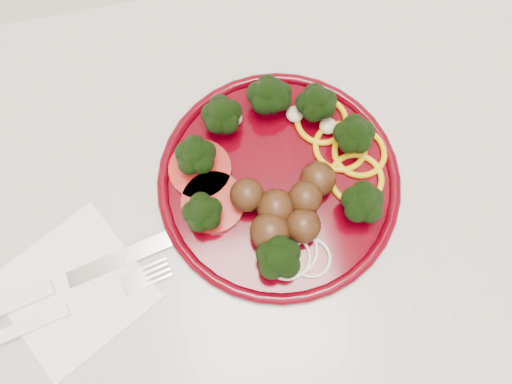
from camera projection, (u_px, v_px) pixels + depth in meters
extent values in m
cube|color=silver|center=(314.00, 245.00, 1.05)|extent=(2.40, 0.60, 0.87)
cube|color=#AFACA6|center=(354.00, 173.00, 0.62)|extent=(2.40, 0.60, 0.03)
cylinder|color=#430009|center=(279.00, 183.00, 0.60)|extent=(0.29, 0.29, 0.01)
torus|color=#430009|center=(279.00, 181.00, 0.59)|extent=(0.29, 0.29, 0.01)
sphere|color=#3F220F|center=(303.00, 225.00, 0.55)|extent=(0.04, 0.04, 0.04)
sphere|color=#3F220F|center=(276.00, 207.00, 0.56)|extent=(0.04, 0.04, 0.04)
sphere|color=#3F220F|center=(318.00, 179.00, 0.57)|extent=(0.04, 0.04, 0.04)
sphere|color=#3F220F|center=(247.00, 196.00, 0.56)|extent=(0.04, 0.04, 0.04)
sphere|color=#3F220F|center=(305.00, 199.00, 0.56)|extent=(0.04, 0.04, 0.04)
sphere|color=#3F220F|center=(270.00, 232.00, 0.55)|extent=(0.04, 0.04, 0.04)
torus|color=#D6A008|center=(340.00, 146.00, 0.60)|extent=(0.07, 0.07, 0.01)
torus|color=#D6A008|center=(356.00, 178.00, 0.59)|extent=(0.07, 0.07, 0.01)
torus|color=#D6A008|center=(322.00, 120.00, 0.61)|extent=(0.07, 0.07, 0.01)
torus|color=#D6A008|center=(359.00, 152.00, 0.60)|extent=(0.07, 0.07, 0.01)
cylinder|color=#720A07|center=(200.00, 169.00, 0.59)|extent=(0.07, 0.07, 0.01)
cylinder|color=#720A07|center=(213.00, 202.00, 0.58)|extent=(0.07, 0.07, 0.01)
torus|color=beige|center=(287.00, 256.00, 0.56)|extent=(0.06, 0.06, 0.00)
torus|color=beige|center=(311.00, 258.00, 0.56)|extent=(0.05, 0.05, 0.00)
torus|color=beige|center=(290.00, 249.00, 0.57)|extent=(0.06, 0.06, 0.00)
ellipsoid|color=#C6B793|center=(295.00, 115.00, 0.61)|extent=(0.02, 0.02, 0.01)
ellipsoid|color=#C6B793|center=(234.00, 119.00, 0.61)|extent=(0.02, 0.02, 0.01)
ellipsoid|color=#C6B793|center=(328.00, 126.00, 0.61)|extent=(0.02, 0.02, 0.01)
cube|color=white|center=(74.00, 289.00, 0.56)|extent=(0.20, 0.20, 0.00)
cube|color=silver|center=(120.00, 259.00, 0.57)|extent=(0.13, 0.04, 0.00)
cube|color=white|center=(13.00, 303.00, 0.55)|extent=(0.09, 0.04, 0.01)
cube|color=white|center=(30.00, 325.00, 0.55)|extent=(0.09, 0.03, 0.01)
cube|color=silver|center=(133.00, 281.00, 0.56)|extent=(0.03, 0.03, 0.00)
cube|color=silver|center=(159.00, 280.00, 0.56)|extent=(0.03, 0.01, 0.00)
cube|color=silver|center=(157.00, 274.00, 0.57)|extent=(0.03, 0.01, 0.00)
cube|color=silver|center=(155.00, 269.00, 0.57)|extent=(0.03, 0.01, 0.00)
cube|color=silver|center=(153.00, 264.00, 0.57)|extent=(0.03, 0.01, 0.00)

